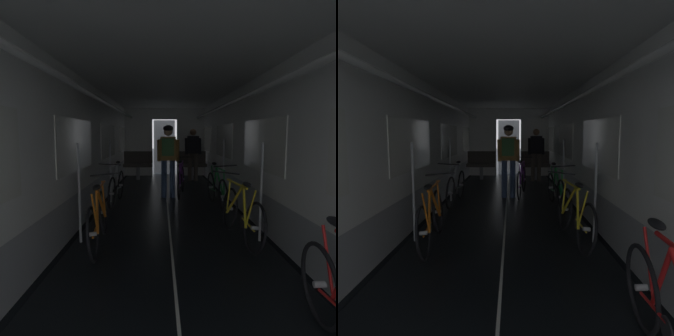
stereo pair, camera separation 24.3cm
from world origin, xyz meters
TOP-DOWN VIEW (x-y plane):
  - train_car_shell at (-0.00, 3.60)m, footprint 3.14×12.34m
  - bench_seat_far_left at (-0.90, 8.07)m, footprint 0.98×0.51m
  - bench_seat_far_right at (0.90, 8.07)m, footprint 0.98×0.51m
  - bicycle_silver at (-1.10, 4.46)m, footprint 0.44×1.69m
  - bicycle_green at (1.02, 4.12)m, footprint 0.44×1.69m
  - bicycle_yellow at (1.00, 2.15)m, footprint 0.47×1.69m
  - bicycle_orange at (-0.98, 1.95)m, footprint 0.44×1.69m
  - person_cyclist_aisle at (0.04, 5.09)m, footprint 0.54×0.40m
  - bicycle_purple_in_aisle at (0.36, 5.35)m, footprint 0.45×1.68m
  - person_standing_near_bench at (0.90, 7.70)m, footprint 0.53×0.23m

SIDE VIEW (x-z plane):
  - bicycle_yellow at x=1.00m, z-range -0.10..0.86m
  - bicycle_orange at x=-0.98m, z-range -0.09..0.86m
  - bicycle_green at x=1.02m, z-range -0.09..0.86m
  - bicycle_silver at x=-1.10m, z-range -0.09..0.86m
  - bicycle_purple_in_aisle at x=0.36m, z-range -0.08..0.85m
  - bench_seat_far_left at x=-0.90m, z-range 0.09..1.04m
  - bench_seat_far_right at x=0.90m, z-range 0.09..1.04m
  - person_standing_near_bench at x=0.90m, z-range 0.13..1.82m
  - person_cyclist_aisle at x=0.04m, z-range 0.21..1.94m
  - train_car_shell at x=0.00m, z-range 0.41..2.98m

